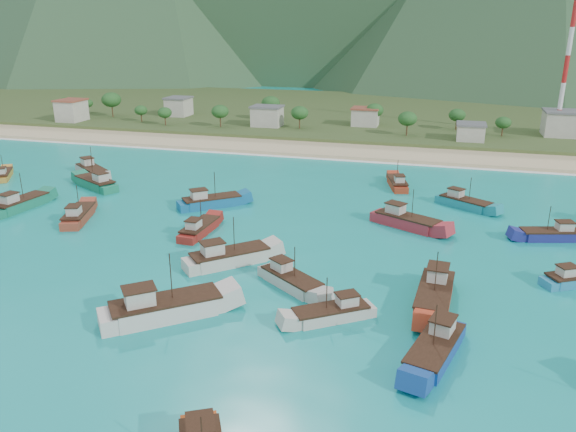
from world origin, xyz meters
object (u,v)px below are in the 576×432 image
(boat_12, at_px, (20,205))
(boat_21, at_px, (332,314))
(boat_18, at_px, (199,230))
(boat_22, at_px, (211,202))
(boat_0, at_px, (79,216))
(boat_17, at_px, (406,222))
(boat_20, at_px, (551,236))
(boat_30, at_px, (435,296))
(boat_27, at_px, (164,309))
(boat_4, at_px, (291,281))
(radio_tower, at_px, (568,55))
(boat_13, at_px, (435,350))
(boat_5, at_px, (397,184))
(boat_26, at_px, (576,280))
(boat_29, at_px, (464,204))
(boat_25, at_px, (4,175))
(boat_2, at_px, (92,171))
(boat_16, at_px, (228,258))
(boat_23, at_px, (96,184))

(boat_12, xyz_separation_m, boat_21, (60.47, -23.38, -0.20))
(boat_18, relative_size, boat_22, 0.91)
(boat_0, xyz_separation_m, boat_17, (52.54, 11.39, 0.13))
(boat_17, xyz_separation_m, boat_20, (21.53, 0.25, -0.21))
(boat_0, bearing_deg, boat_21, -43.11)
(boat_0, relative_size, boat_17, 0.91)
(boat_21, height_order, boat_30, boat_30)
(boat_0, bearing_deg, boat_27, -60.63)
(boat_4, bearing_deg, boat_20, 163.80)
(boat_0, relative_size, boat_12, 0.94)
(boat_4, distance_m, boat_17, 28.42)
(radio_tower, height_order, boat_13, radio_tower)
(radio_tower, relative_size, boat_5, 4.21)
(boat_20, distance_m, boat_22, 55.84)
(boat_18, relative_size, boat_26, 1.08)
(boat_20, distance_m, boat_30, 30.44)
(radio_tower, distance_m, boat_22, 108.09)
(boat_4, height_order, boat_29, boat_29)
(boat_25, relative_size, boat_30, 0.71)
(boat_2, distance_m, boat_20, 90.35)
(boat_12, height_order, boat_16, boat_16)
(boat_20, distance_m, boat_25, 105.94)
(boat_2, distance_m, boat_13, 89.62)
(boat_18, bearing_deg, boat_12, 177.79)
(boat_12, relative_size, boat_25, 1.31)
(boat_2, bearing_deg, boat_26, 107.77)
(boat_2, bearing_deg, boat_12, 40.25)
(boat_2, xyz_separation_m, boat_25, (-16.50, -7.12, -0.27))
(boat_4, relative_size, boat_21, 1.06)
(boat_16, xyz_separation_m, boat_20, (43.63, 21.68, -0.24))
(boat_29, bearing_deg, radio_tower, -167.60)
(boat_4, xyz_separation_m, boat_17, (12.17, 25.69, 0.17))
(boat_21, relative_size, boat_23, 0.79)
(boat_17, height_order, boat_25, boat_17)
(boat_13, distance_m, boat_29, 50.08)
(boat_2, bearing_deg, boat_22, 104.29)
(boat_18, distance_m, boat_29, 46.91)
(boat_22, bearing_deg, radio_tower, 99.26)
(boat_4, bearing_deg, boat_30, 127.17)
(boat_30, bearing_deg, boat_20, -118.53)
(boat_12, relative_size, boat_27, 0.90)
(boat_16, bearing_deg, boat_13, 17.38)
(boat_5, xyz_separation_m, boat_17, (3.50, -23.07, 0.21))
(boat_5, distance_m, boat_23, 59.86)
(boat_2, bearing_deg, boat_21, 89.19)
(boat_13, distance_m, boat_22, 55.18)
(boat_5, distance_m, boat_25, 82.12)
(boat_26, bearing_deg, boat_30, -89.26)
(boat_18, height_order, boat_26, boat_18)
(boat_16, distance_m, boat_30, 27.53)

